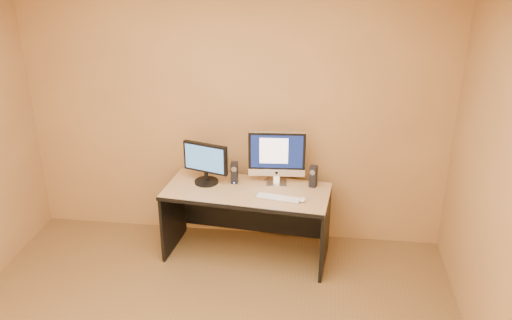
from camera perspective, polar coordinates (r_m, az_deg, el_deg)
name	(u,v)px	position (r m, az deg, el deg)	size (l,w,h in m)	color
walls	(179,213)	(3.25, -8.06, -5.59)	(4.00, 4.00, 2.60)	#A47A42
desk	(247,223)	(5.04, -0.97, -6.66)	(1.48, 0.65, 0.68)	tan
imac	(277,158)	(4.90, 2.20, 0.20)	(0.53, 0.19, 0.51)	silver
second_monitor	(206,163)	(4.96, -5.32, -0.36)	(0.44, 0.22, 0.39)	black
speaker_left	(234,173)	(4.97, -2.29, -1.35)	(0.06, 0.07, 0.20)	black
speaker_right	(313,176)	(4.93, 6.05, -1.72)	(0.06, 0.07, 0.20)	black
keyboard	(278,198)	(4.73, 2.38, -4.01)	(0.40, 0.11, 0.02)	#BBBBBF
mouse	(303,199)	(4.70, 4.98, -4.15)	(0.05, 0.09, 0.03)	silver
cable_a	(279,179)	(5.08, 2.44, -2.00)	(0.01, 0.01, 0.20)	black
cable_b	(268,177)	(5.11, 1.30, -1.84)	(0.01, 0.01, 0.17)	black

